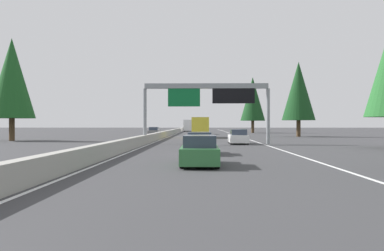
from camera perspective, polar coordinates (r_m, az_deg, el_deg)
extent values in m
plane|color=#38383A|center=(62.96, -3.60, -1.61)|extent=(320.00, 320.00, 0.00)
cube|color=#9E9B93|center=(82.91, -2.63, -0.86)|extent=(180.00, 0.56, 0.90)
cube|color=silver|center=(72.99, 6.13, -1.36)|extent=(160.00, 0.16, 0.01)
cube|color=silver|center=(72.91, -2.73, -1.36)|extent=(160.00, 0.16, 0.01)
cylinder|color=gray|center=(41.55, -6.54, 1.27)|extent=(0.36, 0.36, 5.55)
cylinder|color=gray|center=(41.70, 10.48, 1.27)|extent=(0.36, 0.36, 5.55)
cube|color=gray|center=(41.34, 1.98, 5.48)|extent=(0.50, 12.32, 0.50)
cube|color=#0C602D|center=(41.13, -1.11, 3.97)|extent=(0.12, 3.20, 1.90)
cube|color=black|center=(41.23, 5.76, 4.10)|extent=(0.16, 4.20, 1.50)
cube|color=#2D6B38|center=(20.03, 1.08, -4.03)|extent=(4.40, 1.80, 0.76)
cube|color=#2D3847|center=(19.77, 1.07, -2.17)|extent=(2.46, 1.51, 0.56)
cylinder|color=black|center=(21.46, -1.03, -4.30)|extent=(0.64, 0.22, 0.64)
cylinder|color=black|center=(21.46, 3.21, -4.30)|extent=(0.64, 0.22, 0.64)
cylinder|color=black|center=(18.66, -1.38, -4.98)|extent=(0.64, 0.22, 0.64)
cylinder|color=black|center=(18.65, 3.50, -4.99)|extent=(0.64, 0.22, 0.64)
cube|color=silver|center=(27.63, 1.05, -2.86)|extent=(4.40, 1.80, 0.76)
cube|color=#2D3847|center=(27.39, 1.05, -1.50)|extent=(2.46, 1.51, 0.56)
cylinder|color=black|center=(29.07, -0.49, -3.12)|extent=(0.64, 0.22, 0.64)
cylinder|color=black|center=(29.06, 2.63, -3.12)|extent=(0.64, 0.22, 0.64)
cylinder|color=black|center=(26.26, -0.69, -3.48)|extent=(0.64, 0.22, 0.64)
cylinder|color=black|center=(26.25, 2.77, -3.48)|extent=(0.64, 0.22, 0.64)
cube|color=gold|center=(59.45, 1.16, -0.08)|extent=(6.12, 2.40, 2.50)
cube|color=white|center=(63.70, 1.17, -0.33)|extent=(2.38, 2.30, 1.90)
cylinder|color=black|center=(63.56, 0.21, -1.19)|extent=(0.90, 0.28, 0.90)
cylinder|color=black|center=(63.55, 2.12, -1.19)|extent=(0.90, 0.28, 0.90)
cylinder|color=black|center=(57.78, 0.10, -1.33)|extent=(0.90, 0.28, 0.90)
cylinder|color=black|center=(57.77, 2.21, -1.33)|extent=(0.90, 0.28, 0.90)
cube|color=#2D6B38|center=(78.49, 1.38, -0.54)|extent=(5.00, 1.95, 1.44)
cube|color=#2D3847|center=(76.19, 1.39, -0.37)|extent=(0.08, 1.48, 0.56)
cylinder|color=black|center=(80.21, 0.77, -0.97)|extent=(0.70, 0.24, 0.70)
cylinder|color=black|center=(80.21, 1.99, -0.97)|extent=(0.70, 0.24, 0.70)
cylinder|color=black|center=(76.81, 0.75, -1.02)|extent=(0.70, 0.24, 0.70)
cylinder|color=black|center=(76.81, 2.02, -1.02)|extent=(0.70, 0.24, 0.70)
cube|color=white|center=(112.93, -0.43, 0.04)|extent=(11.50, 2.50, 2.90)
cube|color=#2D3847|center=(112.93, -0.43, 0.22)|extent=(11.04, 2.55, 0.84)
cylinder|color=black|center=(117.00, -0.91, -0.52)|extent=(1.00, 0.30, 1.00)
cylinder|color=black|center=(116.94, 0.17, -0.52)|extent=(1.00, 0.30, 1.00)
cylinder|color=black|center=(108.96, -1.07, -0.58)|extent=(1.00, 0.30, 1.00)
cylinder|color=black|center=(108.89, 0.09, -0.58)|extent=(1.00, 0.30, 1.00)
cube|color=white|center=(41.93, 6.40, -1.81)|extent=(4.40, 1.80, 0.76)
cube|color=#2D3847|center=(41.69, 6.42, -0.91)|extent=(2.46, 1.51, 0.56)
cylinder|color=black|center=(43.28, 5.19, -2.02)|extent=(0.64, 0.22, 0.64)
cylinder|color=black|center=(43.42, 7.27, -2.02)|extent=(0.64, 0.22, 0.64)
cylinder|color=black|center=(40.47, 5.46, -2.18)|extent=(0.64, 0.22, 0.64)
cylinder|color=black|center=(40.62, 7.68, -2.17)|extent=(0.64, 0.22, 0.64)
cube|color=slate|center=(72.11, -5.26, -0.96)|extent=(4.40, 1.80, 0.76)
cube|color=#2D3847|center=(71.88, -5.28, -0.44)|extent=(2.46, 1.51, 0.56)
cylinder|color=black|center=(73.60, -5.75, -1.10)|extent=(0.64, 0.22, 0.64)
cylinder|color=black|center=(73.42, -4.52, -1.10)|extent=(0.64, 0.22, 0.64)
cylinder|color=black|center=(70.81, -6.03, -1.15)|extent=(0.64, 0.22, 0.64)
cylinder|color=black|center=(70.62, -4.76, -1.15)|extent=(0.64, 0.22, 0.64)
cylinder|color=#4C3823|center=(67.11, 14.52, -0.39)|extent=(0.64, 0.64, 2.60)
cone|color=#143D19|center=(67.31, 14.52, 4.65)|extent=(5.21, 5.21, 9.23)
cylinder|color=#4C3823|center=(93.20, 8.39, -0.17)|extent=(0.66, 0.66, 2.75)
cone|color=#143D19|center=(93.36, 8.40, 3.66)|extent=(5.50, 5.50, 9.75)
cylinder|color=#4C3823|center=(53.65, -23.66, -0.51)|extent=(0.65, 0.65, 2.70)
cone|color=#194C1E|center=(53.92, -23.67, 6.03)|extent=(5.40, 5.40, 9.58)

